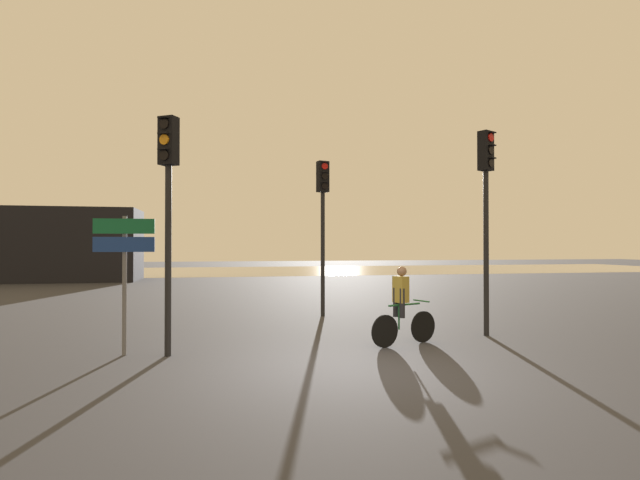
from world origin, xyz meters
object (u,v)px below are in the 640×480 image
object	(u,v)px
traffic_light_near_left	(168,190)
traffic_light_near_right	(486,194)
cyclist	(402,305)
distant_building	(39,245)
direction_sign_post	(124,259)
traffic_light_center	(323,209)

from	to	relation	value
traffic_light_near_left	traffic_light_near_right	bearing A→B (deg)	-143.85
cyclist	distant_building	bearing A→B (deg)	-168.58
cyclist	direction_sign_post	bearing A→B (deg)	-112.41
distant_building	traffic_light_near_right	bearing A→B (deg)	-52.46
distant_building	traffic_light_near_right	world-z (taller)	traffic_light_near_right
traffic_light_near_left	direction_sign_post	size ratio (longest dim) A/B	1.71
traffic_light_near_left	traffic_light_near_right	size ratio (longest dim) A/B	0.95
distant_building	traffic_light_near_left	size ratio (longest dim) A/B	2.47
direction_sign_post	distant_building	bearing A→B (deg)	-65.77
traffic_light_near_right	cyclist	world-z (taller)	traffic_light_near_right
traffic_light_near_left	cyclist	bearing A→B (deg)	-148.93
traffic_light_center	cyclist	xyz separation A→B (m)	(0.73, -4.50, -2.32)
direction_sign_post	cyclist	size ratio (longest dim) A/B	1.60
traffic_light_near_right	cyclist	xyz separation A→B (m)	(-2.28, -0.66, -2.41)
cyclist	traffic_light_near_right	bearing A→B (deg)	84.88
cyclist	traffic_light_center	bearing A→B (deg)	167.95
traffic_light_near_right	distant_building	bearing A→B (deg)	-81.06
traffic_light_near_left	traffic_light_center	distance (m)	6.02
traffic_light_center	cyclist	distance (m)	5.12
traffic_light_near_left	direction_sign_post	world-z (taller)	traffic_light_near_left
direction_sign_post	traffic_light_center	bearing A→B (deg)	-134.15
distant_building	traffic_light_center	distance (m)	21.70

